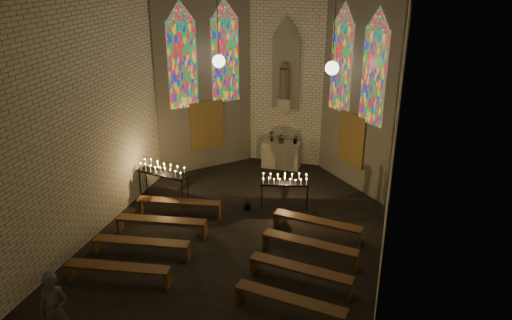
% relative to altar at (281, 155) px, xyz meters
% --- Properties ---
extents(floor, '(12.00, 12.00, 0.00)m').
position_rel_altar_xyz_m(floor, '(0.00, -5.45, -0.50)').
color(floor, black).
rests_on(floor, ground).
extents(room, '(8.22, 12.43, 7.00)m').
position_rel_altar_xyz_m(room, '(-0.00, -2.08, 3.22)').
color(room, beige).
rests_on(room, ground).
extents(altar, '(1.40, 0.60, 1.00)m').
position_rel_altar_xyz_m(altar, '(0.00, 0.00, 0.00)').
color(altar, '#BCB699').
rests_on(altar, ground).
extents(flower_vase_left, '(0.26, 0.21, 0.42)m').
position_rel_altar_xyz_m(flower_vase_left, '(-0.39, 0.01, 0.71)').
color(flower_vase_left, '#4C723F').
rests_on(flower_vase_left, altar).
extents(flower_vase_center, '(0.38, 0.33, 0.40)m').
position_rel_altar_xyz_m(flower_vase_center, '(0.02, -0.08, 0.70)').
color(flower_vase_center, '#4C723F').
rests_on(flower_vase_center, altar).
extents(flower_vase_right, '(0.24, 0.21, 0.37)m').
position_rel_altar_xyz_m(flower_vase_right, '(0.54, -0.01, 0.69)').
color(flower_vase_right, '#4C723F').
rests_on(flower_vase_right, altar).
extents(aisle_flower_pot, '(0.30, 0.30, 0.42)m').
position_rel_altar_xyz_m(aisle_flower_pot, '(-0.22, -3.63, -0.29)').
color(aisle_flower_pot, '#4C723F').
rests_on(aisle_flower_pot, ground).
extents(votive_stand_left, '(1.80, 0.70, 1.29)m').
position_rel_altar_xyz_m(votive_stand_left, '(-3.00, -3.83, 0.61)').
color(votive_stand_left, black).
rests_on(votive_stand_left, ground).
extents(votive_stand_right, '(1.57, 0.70, 1.12)m').
position_rel_altar_xyz_m(votive_stand_right, '(0.88, -3.20, 0.46)').
color(votive_stand_right, black).
rests_on(votive_stand_right, ground).
extents(pew_left_0, '(2.62, 0.74, 0.50)m').
position_rel_altar_xyz_m(pew_left_0, '(-2.16, -4.52, -0.09)').
color(pew_left_0, '#543518').
rests_on(pew_left_0, ground).
extents(pew_right_0, '(2.62, 0.74, 0.50)m').
position_rel_altar_xyz_m(pew_right_0, '(2.16, -4.52, -0.09)').
color(pew_right_0, '#543518').
rests_on(pew_right_0, ground).
extents(pew_left_1, '(2.62, 0.74, 0.50)m').
position_rel_altar_xyz_m(pew_left_1, '(-2.16, -5.72, -0.09)').
color(pew_left_1, '#543518').
rests_on(pew_left_1, ground).
extents(pew_right_1, '(2.62, 0.74, 0.50)m').
position_rel_altar_xyz_m(pew_right_1, '(2.16, -5.72, -0.09)').
color(pew_right_1, '#543518').
rests_on(pew_right_1, ground).
extents(pew_left_2, '(2.62, 0.74, 0.50)m').
position_rel_altar_xyz_m(pew_left_2, '(-2.16, -6.92, -0.09)').
color(pew_left_2, '#543518').
rests_on(pew_left_2, ground).
extents(pew_right_2, '(2.62, 0.74, 0.50)m').
position_rel_altar_xyz_m(pew_right_2, '(2.16, -6.92, -0.09)').
color(pew_right_2, '#543518').
rests_on(pew_right_2, ground).
extents(pew_left_3, '(2.62, 0.74, 0.50)m').
position_rel_altar_xyz_m(pew_left_3, '(-2.16, -8.12, -0.09)').
color(pew_left_3, '#543518').
rests_on(pew_left_3, ground).
extents(pew_right_3, '(2.62, 0.74, 0.50)m').
position_rel_altar_xyz_m(pew_right_3, '(2.16, -8.12, -0.09)').
color(pew_right_3, '#543518').
rests_on(pew_right_3, ground).
extents(visitor, '(0.72, 0.58, 1.72)m').
position_rel_altar_xyz_m(visitor, '(-2.27, -10.29, 0.36)').
color(visitor, '#494A52').
rests_on(visitor, ground).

